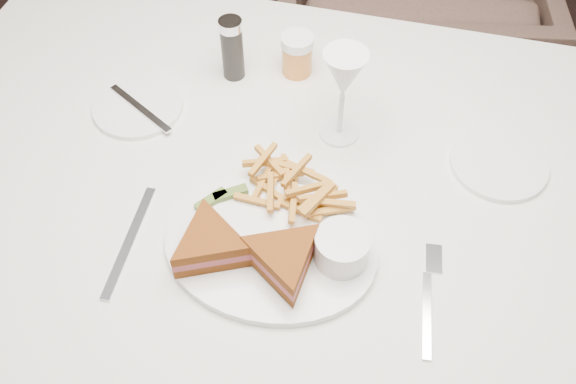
# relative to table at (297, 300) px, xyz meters

# --- Properties ---
(ground) EXTENTS (5.00, 5.00, 0.00)m
(ground) POSITION_rel_table_xyz_m (0.11, 0.14, -0.38)
(ground) COLOR black
(ground) RESTS_ON ground
(table) EXTENTS (1.53, 1.13, 0.75)m
(table) POSITION_rel_table_xyz_m (0.00, 0.00, 0.00)
(table) COLOR silver
(table) RESTS_ON ground
(chair_far) EXTENTS (0.87, 0.84, 0.72)m
(chair_far) POSITION_rel_table_xyz_m (-0.04, 0.96, -0.02)
(chair_far) COLOR #45322A
(chair_far) RESTS_ON ground
(table_setting) EXTENTS (0.78, 0.59, 0.18)m
(table_setting) POSITION_rel_table_xyz_m (-0.01, -0.03, 0.41)
(table_setting) COLOR white
(table_setting) RESTS_ON table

